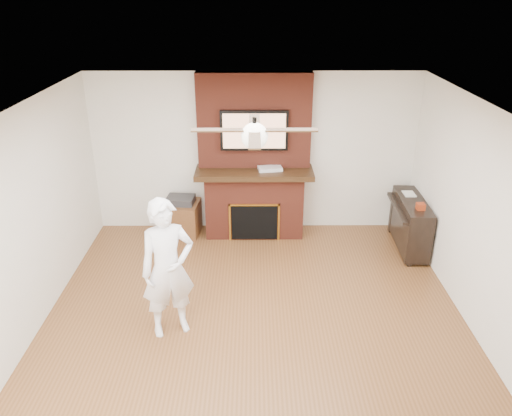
{
  "coord_description": "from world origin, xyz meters",
  "views": [
    {
      "loc": [
        -0.01,
        -4.64,
        3.66
      ],
      "look_at": [
        0.02,
        0.9,
        1.15
      ],
      "focal_mm": 35.0,
      "sensor_mm": 36.0,
      "label": 1
    }
  ],
  "objects_px": {
    "person": "(168,269)",
    "side_table": "(182,217)",
    "piano": "(410,223)",
    "fireplace": "(254,173)"
  },
  "relations": [
    {
      "from": "piano",
      "to": "fireplace",
      "type": "bearing_deg",
      "value": 169.5
    },
    {
      "from": "fireplace",
      "to": "side_table",
      "type": "bearing_deg",
      "value": -176.66
    },
    {
      "from": "fireplace",
      "to": "person",
      "type": "bearing_deg",
      "value": -110.74
    },
    {
      "from": "person",
      "to": "piano",
      "type": "bearing_deg",
      "value": 8.02
    },
    {
      "from": "side_table",
      "to": "piano",
      "type": "bearing_deg",
      "value": -2.53
    },
    {
      "from": "fireplace",
      "to": "piano",
      "type": "relative_size",
      "value": 2.08
    },
    {
      "from": "person",
      "to": "side_table",
      "type": "xyz_separation_m",
      "value": [
        -0.2,
        2.44,
        -0.53
      ]
    },
    {
      "from": "person",
      "to": "piano",
      "type": "relative_size",
      "value": 1.36
    },
    {
      "from": "person",
      "to": "side_table",
      "type": "bearing_deg",
      "value": 71.83
    },
    {
      "from": "fireplace",
      "to": "side_table",
      "type": "height_order",
      "value": "fireplace"
    }
  ]
}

